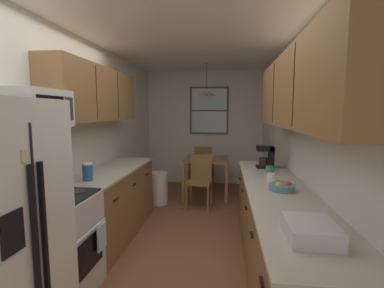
% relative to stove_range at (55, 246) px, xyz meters
% --- Properties ---
extents(ground_plane, '(12.00, 12.00, 0.00)m').
position_rel_stove_range_xyz_m(ground_plane, '(0.99, 1.50, -0.47)').
color(ground_plane, brown).
extents(wall_left, '(0.10, 9.00, 2.55)m').
position_rel_stove_range_xyz_m(wall_left, '(-0.36, 1.50, 0.80)').
color(wall_left, silver).
rests_on(wall_left, ground).
extents(wall_right, '(0.10, 9.00, 2.55)m').
position_rel_stove_range_xyz_m(wall_right, '(2.34, 1.50, 0.80)').
color(wall_right, silver).
rests_on(wall_right, ground).
extents(wall_back, '(4.40, 0.10, 2.55)m').
position_rel_stove_range_xyz_m(wall_back, '(0.99, 4.15, 0.80)').
color(wall_back, silver).
rests_on(wall_back, ground).
extents(ceiling_slab, '(4.40, 9.00, 0.08)m').
position_rel_stove_range_xyz_m(ceiling_slab, '(0.99, 1.50, 2.12)').
color(ceiling_slab, white).
extents(stove_range, '(0.66, 0.63, 1.10)m').
position_rel_stove_range_xyz_m(stove_range, '(0.00, 0.00, 0.00)').
color(stove_range, silver).
rests_on(stove_range, ground).
extents(microwave_over_range, '(0.39, 0.58, 0.32)m').
position_rel_stove_range_xyz_m(microwave_over_range, '(-0.11, 0.00, 1.20)').
color(microwave_over_range, white).
extents(counter_left, '(0.64, 1.83, 0.90)m').
position_rel_stove_range_xyz_m(counter_left, '(-0.01, 1.23, -0.02)').
color(counter_left, olive).
rests_on(counter_left, ground).
extents(upper_cabinets_left, '(0.33, 1.91, 0.66)m').
position_rel_stove_range_xyz_m(upper_cabinets_left, '(-0.15, 1.18, 1.39)').
color(upper_cabinets_left, olive).
extents(counter_right, '(0.64, 3.03, 0.90)m').
position_rel_stove_range_xyz_m(counter_right, '(1.99, 0.53, -0.02)').
color(counter_right, olive).
rests_on(counter_right, ground).
extents(upper_cabinets_right, '(0.33, 2.71, 0.68)m').
position_rel_stove_range_xyz_m(upper_cabinets_right, '(2.13, 0.48, 1.37)').
color(upper_cabinets_right, olive).
extents(dining_table, '(0.84, 0.86, 0.75)m').
position_rel_stove_range_xyz_m(dining_table, '(1.11, 3.12, 0.16)').
color(dining_table, olive).
rests_on(dining_table, ground).
extents(dining_chair_near, '(0.44, 0.44, 0.90)m').
position_rel_stove_range_xyz_m(dining_chair_near, '(1.05, 2.48, 0.03)').
color(dining_chair_near, olive).
rests_on(dining_chair_near, ground).
extents(dining_chair_far, '(0.43, 0.43, 0.90)m').
position_rel_stove_range_xyz_m(dining_chair_far, '(1.01, 3.76, 0.03)').
color(dining_chair_far, olive).
rests_on(dining_chair_far, ground).
extents(pendant_light, '(0.32, 0.32, 0.60)m').
position_rel_stove_range_xyz_m(pendant_light, '(1.11, 3.12, 1.53)').
color(pendant_light, black).
extents(back_window, '(0.86, 0.05, 1.05)m').
position_rel_stove_range_xyz_m(back_window, '(1.10, 4.08, 1.19)').
color(back_window, brown).
extents(trash_bin, '(0.32, 0.32, 0.56)m').
position_rel_stove_range_xyz_m(trash_bin, '(0.29, 2.57, -0.19)').
color(trash_bin, white).
rests_on(trash_bin, ground).
extents(storage_canister, '(0.11, 0.11, 0.19)m').
position_rel_stove_range_xyz_m(storage_canister, '(-0.01, 0.63, 0.52)').
color(storage_canister, '#265999').
rests_on(storage_canister, counter_left).
extents(dish_towel, '(0.02, 0.16, 0.24)m').
position_rel_stove_range_xyz_m(dish_towel, '(0.35, 0.16, 0.03)').
color(dish_towel, silver).
extents(coffee_maker, '(0.22, 0.18, 0.29)m').
position_rel_stove_range_xyz_m(coffee_maker, '(2.02, 1.56, 0.58)').
color(coffee_maker, black).
rests_on(coffee_maker, counter_right).
extents(mug_by_coffeemaker, '(0.13, 0.09, 0.09)m').
position_rel_stove_range_xyz_m(mug_by_coffeemaker, '(1.96, 0.80, 0.47)').
color(mug_by_coffeemaker, white).
rests_on(mug_by_coffeemaker, counter_right).
extents(mug_spare, '(0.13, 0.09, 0.09)m').
position_rel_stove_range_xyz_m(mug_spare, '(2.01, 1.23, 0.47)').
color(mug_spare, '#3F7F4C').
rests_on(mug_spare, counter_right).
extents(fruit_bowl, '(0.24, 0.24, 0.09)m').
position_rel_stove_range_xyz_m(fruit_bowl, '(2.01, 0.49, 0.47)').
color(fruit_bowl, '#597F9E').
rests_on(fruit_bowl, counter_right).
extents(dish_rack, '(0.28, 0.34, 0.10)m').
position_rel_stove_range_xyz_m(dish_rack, '(1.98, -0.52, 0.48)').
color(dish_rack, silver).
rests_on(dish_rack, counter_right).
extents(table_serving_bowl, '(0.21, 0.21, 0.06)m').
position_rel_stove_range_xyz_m(table_serving_bowl, '(1.15, 3.20, 0.31)').
color(table_serving_bowl, silver).
rests_on(table_serving_bowl, dining_table).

